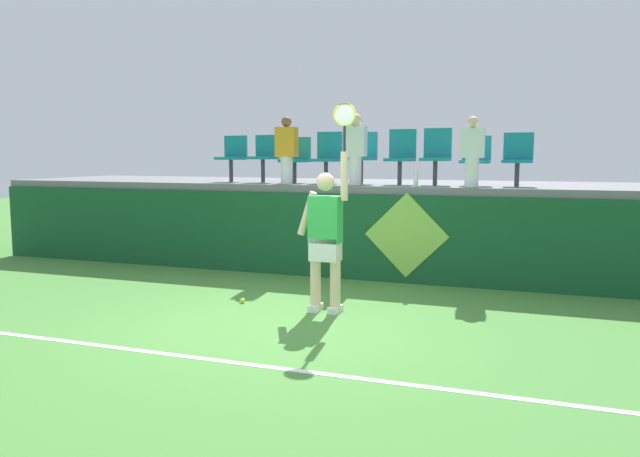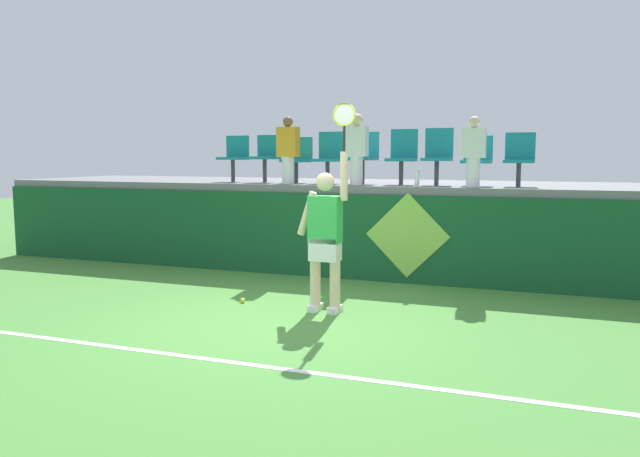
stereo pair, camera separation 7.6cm
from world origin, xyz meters
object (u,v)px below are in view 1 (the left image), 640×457
stadium_chair_6 (436,154)px  stadium_chair_3 (328,155)px  tennis_ball (242,301)px  water_bottle (416,178)px  stadium_chair_0 (233,155)px  spectator_0 (355,148)px  stadium_chair_8 (518,156)px  stadium_chair_7 (476,158)px  stadium_chair_2 (296,157)px  tennis_player (326,234)px  spectator_1 (472,151)px  stadium_chair_1 (265,155)px  stadium_chair_4 (362,154)px  stadium_chair_5 (401,154)px  spectator_2 (287,149)px

stadium_chair_6 → stadium_chair_3: bearing=-180.0°
tennis_ball → water_bottle: water_bottle is taller
stadium_chair_0 → tennis_ball: bearing=-60.4°
stadium_chair_3 → spectator_0: bearing=-34.1°
stadium_chair_8 → stadium_chair_7: bearing=-179.7°
stadium_chair_6 → stadium_chair_8: stadium_chair_6 is taller
stadium_chair_0 → stadium_chair_2: stadium_chair_0 is taller
tennis_player → spectator_1: size_ratio=2.44×
stadium_chair_7 → spectator_1: size_ratio=0.74×
stadium_chair_1 → stadium_chair_7: size_ratio=1.07×
tennis_player → stadium_chair_2: 3.35m
tennis_player → water_bottle: 2.41m
stadium_chair_4 → spectator_1: spectator_1 is taller
stadium_chair_5 → stadium_chair_7: 1.17m
tennis_player → spectator_2: (-1.54, 2.42, 1.05)m
spectator_1 → spectator_0: bearing=178.1°
stadium_chair_5 → stadium_chair_0: bearing=-179.8°
stadium_chair_3 → stadium_chair_5: stadium_chair_5 is taller
stadium_chair_2 → stadium_chair_6: bearing=0.2°
spectator_1 → spectator_2: size_ratio=0.94×
stadium_chair_4 → stadium_chair_5: (0.64, 0.01, 0.01)m
stadium_chair_7 → spectator_0: (-1.81, -0.40, 0.16)m
stadium_chair_2 → stadium_chair_5: bearing=0.3°
spectator_0 → stadium_chair_3: bearing=145.9°
spectator_1 → stadium_chair_4: bearing=165.5°
stadium_chair_4 → spectator_2: bearing=-160.7°
tennis_ball → stadium_chair_8: (3.24, 2.78, 1.86)m
stadium_chair_0 → stadium_chair_6: size_ratio=0.91×
stadium_chair_2 → spectator_0: (1.17, -0.40, 0.15)m
spectator_1 → stadium_chair_6: bearing=141.9°
stadium_chair_2 → spectator_2: (-0.00, -0.41, 0.13)m
stadium_chair_2 → stadium_chair_3: stadium_chair_3 is taller
water_bottle → stadium_chair_2: bearing=164.9°
stadium_chair_7 → stadium_chair_0: bearing=-180.0°
stadium_chair_1 → spectator_1: size_ratio=0.79×
spectator_0 → stadium_chair_4: bearing=90.0°
tennis_ball → stadium_chair_6: 3.93m
water_bottle → stadium_chair_0: stadium_chair_0 is taller
tennis_player → stadium_chair_4: size_ratio=2.97×
water_bottle → spectator_1: 0.91m
spectator_0 → tennis_player: bearing=-81.4°
stadium_chair_1 → spectator_0: bearing=-12.9°
water_bottle → stadium_chair_4: stadium_chair_4 is taller
spectator_2 → stadium_chair_0: bearing=161.4°
stadium_chair_7 → stadium_chair_8: stadium_chair_8 is taller
stadium_chair_5 → spectator_2: size_ratio=0.81×
spectator_2 → spectator_1: bearing=-1.1°
stadium_chair_3 → spectator_2: bearing=-143.8°
stadium_chair_5 → spectator_1: size_ratio=0.86×
stadium_chair_1 → stadium_chair_4: size_ratio=0.97×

